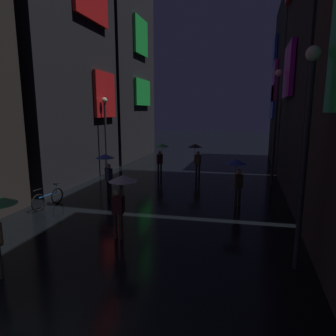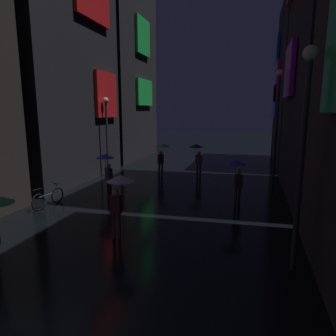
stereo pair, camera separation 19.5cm
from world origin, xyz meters
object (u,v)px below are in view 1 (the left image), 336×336
(pedestrian_foreground_right_clear, at_px, (121,189))
(streetlamp_left_far, at_px, (105,127))
(streetlamp_right_far, at_px, (276,116))
(streetlamp_right_near, at_px, (307,137))
(bicycle_parked_at_storefront, at_px, (48,198))
(pedestrian_midstreet_centre_black, at_px, (196,151))
(pedestrian_foreground_left_green, at_px, (161,151))
(pedestrian_far_right_blue, at_px, (237,170))
(pedestrian_midstreet_left_blue, at_px, (106,163))

(pedestrian_foreground_right_clear, height_order, streetlamp_left_far, streetlamp_left_far)
(streetlamp_right_far, bearing_deg, streetlamp_right_near, -90.00)
(bicycle_parked_at_storefront, distance_m, streetlamp_left_far, 7.01)
(pedestrian_midstreet_centre_black, xyz_separation_m, streetlamp_right_far, (4.43, -0.85, 2.17))
(pedestrian_foreground_left_green, height_order, streetlamp_left_far, streetlamp_left_far)
(pedestrian_foreground_right_clear, bearing_deg, pedestrian_far_right_blue, 51.18)
(bicycle_parked_at_storefront, bearing_deg, streetlamp_right_near, -16.05)
(pedestrian_foreground_right_clear, bearing_deg, streetlamp_left_far, 119.16)
(pedestrian_midstreet_centre_black, bearing_deg, pedestrian_far_right_blue, -63.53)
(pedestrian_foreground_right_clear, height_order, pedestrian_midstreet_centre_black, same)
(pedestrian_midstreet_centre_black, relative_size, streetlamp_right_far, 0.34)
(pedestrian_midstreet_left_blue, bearing_deg, pedestrian_midstreet_centre_black, 58.20)
(pedestrian_midstreet_centre_black, xyz_separation_m, pedestrian_far_right_blue, (2.66, -5.34, 0.00))
(bicycle_parked_at_storefront, xyz_separation_m, streetlamp_left_far, (-0.40, 6.44, 2.74))
(streetlamp_right_far, bearing_deg, pedestrian_midstreet_centre_black, 169.10)
(pedestrian_midstreet_left_blue, bearing_deg, pedestrian_foreground_left_green, 76.39)
(pedestrian_far_right_blue, height_order, streetlamp_left_far, streetlamp_left_far)
(pedestrian_midstreet_left_blue, xyz_separation_m, streetlamp_right_far, (7.78, 4.55, 2.17))
(pedestrian_far_right_blue, height_order, streetlamp_right_far, streetlamp_right_far)
(pedestrian_midstreet_centre_black, relative_size, streetlamp_left_far, 0.43)
(pedestrian_foreground_right_clear, xyz_separation_m, bicycle_parked_at_storefront, (-4.41, 2.20, -1.28))
(pedestrian_midstreet_left_blue, xyz_separation_m, pedestrian_far_right_blue, (6.01, 0.06, 0.00))
(pedestrian_midstreet_left_blue, distance_m, streetlamp_right_far, 9.27)
(pedestrian_foreground_left_green, distance_m, pedestrian_midstreet_left_blue, 5.21)
(pedestrian_foreground_right_clear, distance_m, pedestrian_midstreet_left_blue, 4.92)
(pedestrian_midstreet_centre_black, height_order, bicycle_parked_at_storefront, pedestrian_midstreet_centre_black)
(streetlamp_left_far, bearing_deg, pedestrian_far_right_blue, -28.13)
(pedestrian_midstreet_centre_black, xyz_separation_m, pedestrian_midstreet_left_blue, (-3.35, -5.40, 0.00))
(pedestrian_midstreet_centre_black, relative_size, streetlamp_right_near, 0.38)
(streetlamp_right_near, bearing_deg, pedestrian_foreground_left_green, 123.78)
(pedestrian_far_right_blue, xyz_separation_m, streetlamp_right_near, (1.77, -4.80, 1.82))
(streetlamp_left_far, bearing_deg, streetlamp_right_far, 0.51)
(pedestrian_midstreet_centre_black, bearing_deg, streetlamp_right_near, -66.39)
(streetlamp_left_far, bearing_deg, pedestrian_midstreet_centre_black, 9.61)
(pedestrian_foreground_left_green, relative_size, streetlamp_left_far, 0.43)
(pedestrian_midstreet_centre_black, height_order, pedestrian_midstreet_left_blue, same)
(pedestrian_midstreet_left_blue, distance_m, streetlamp_left_far, 5.19)
(pedestrian_midstreet_centre_black, height_order, streetlamp_right_near, streetlamp_right_near)
(streetlamp_left_far, xyz_separation_m, streetlamp_right_near, (10.00, -9.20, 0.36))
(pedestrian_far_right_blue, relative_size, streetlamp_right_far, 0.34)
(pedestrian_midstreet_left_blue, bearing_deg, streetlamp_right_near, -31.32)
(streetlamp_right_far, height_order, streetlamp_right_near, streetlamp_right_far)
(pedestrian_foreground_left_green, xyz_separation_m, pedestrian_far_right_blue, (4.78, -5.00, 0.00))
(pedestrian_foreground_right_clear, xyz_separation_m, pedestrian_midstreet_centre_black, (0.75, 9.58, 0.00))
(streetlamp_right_near, bearing_deg, pedestrian_foreground_right_clear, 173.79)
(pedestrian_far_right_blue, relative_size, bicycle_parked_at_storefront, 1.17)
(pedestrian_foreground_left_green, bearing_deg, pedestrian_midstreet_left_blue, -103.61)
(pedestrian_foreground_right_clear, bearing_deg, streetlamp_right_near, -6.21)
(pedestrian_foreground_right_clear, relative_size, bicycle_parked_at_storefront, 1.17)
(bicycle_parked_at_storefront, distance_m, streetlamp_right_near, 10.46)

